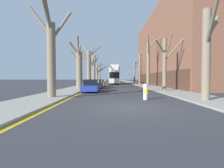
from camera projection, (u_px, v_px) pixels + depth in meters
ground_plane at (127, 108)px, 8.97m from camera, size 300.00×300.00×0.00m
sidewalk_left at (97, 82)px, 58.93m from camera, size 3.22×120.00×0.12m
sidewalk_right at (131, 82)px, 58.95m from camera, size 3.22×120.00×0.12m
building_facade_right at (176, 50)px, 35.79m from camera, size 10.08×36.52×14.72m
kerb_line_stripe at (102, 82)px, 58.94m from camera, size 0.24×120.00×0.01m
street_tree_left_0 at (51, 52)px, 12.85m from camera, size 2.92×3.74×7.24m
street_tree_left_1 at (78, 66)px, 23.20m from camera, size 1.91×3.16×6.84m
street_tree_left_2 at (88, 65)px, 33.24m from camera, size 4.17×2.11×8.38m
street_tree_left_3 at (93, 68)px, 43.84m from camera, size 2.92×3.68×7.94m
street_tree_left_4 at (98, 73)px, 54.17m from camera, size 3.36×3.03×6.27m
street_tree_left_5 at (100, 72)px, 64.47m from camera, size 2.49×3.41×8.04m
street_tree_right_0 at (207, 52)px, 11.08m from camera, size 2.03×3.25×5.88m
street_tree_right_1 at (165, 62)px, 19.70m from camera, size 3.87×2.17×6.22m
street_tree_right_2 at (148, 62)px, 29.16m from camera, size 3.06×4.55×8.62m
street_tree_right_3 at (140, 68)px, 37.33m from camera, size 2.21×2.54×7.75m
street_tree_right_4 at (135, 70)px, 46.32m from camera, size 5.66×1.37×7.44m
double_decker_bus at (114, 74)px, 43.29m from camera, size 2.48×10.59×4.53m
parked_car_0 at (91, 86)px, 19.28m from camera, size 1.70×4.48×1.36m
parked_car_1 at (96, 84)px, 25.26m from camera, size 1.71×4.27×1.34m
parked_car_2 at (99, 83)px, 30.94m from camera, size 1.88×4.50×1.25m
traffic_bollard at (145, 92)px, 12.22m from camera, size 0.29×0.30×1.09m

